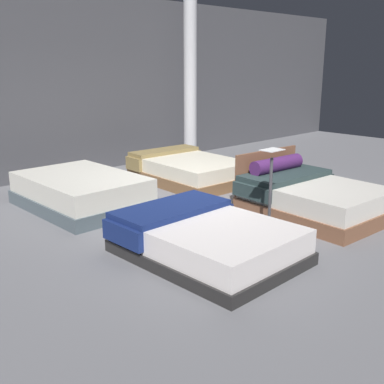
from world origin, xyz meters
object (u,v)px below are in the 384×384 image
(price_sign, at_px, (270,203))
(bed_3, at_px, (189,170))
(bed_1, at_px, (310,197))
(bed_0, at_px, (205,238))
(support_pillar, at_px, (190,83))
(bed_2, at_px, (82,192))

(price_sign, bearing_deg, bed_3, 66.97)
(bed_1, bearing_deg, price_sign, -170.67)
(bed_0, height_order, support_pillar, support_pillar)
(bed_0, xyz_separation_m, bed_1, (2.22, 0.04, 0.05))
(bed_2, bearing_deg, price_sign, -68.51)
(bed_0, height_order, bed_2, bed_2)
(support_pillar, bearing_deg, bed_0, -131.33)
(bed_1, bearing_deg, bed_3, 91.73)
(bed_2, xyz_separation_m, bed_3, (2.32, 0.05, -0.02))
(bed_0, xyz_separation_m, price_sign, (1.09, -0.08, 0.22))
(bed_3, bearing_deg, bed_1, -88.79)
(bed_2, relative_size, price_sign, 1.83)
(support_pillar, bearing_deg, bed_3, -133.82)
(bed_0, distance_m, bed_1, 2.22)
(bed_0, bearing_deg, bed_3, 49.03)
(bed_1, distance_m, bed_3, 2.69)
(bed_1, relative_size, bed_2, 0.96)
(bed_0, xyz_separation_m, bed_2, (-0.04, 2.68, 0.03))
(bed_0, relative_size, support_pillar, 0.58)
(bed_3, bearing_deg, support_pillar, 48.74)
(bed_2, distance_m, price_sign, 2.98)
(bed_1, xyz_separation_m, bed_3, (0.06, 2.69, -0.04))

